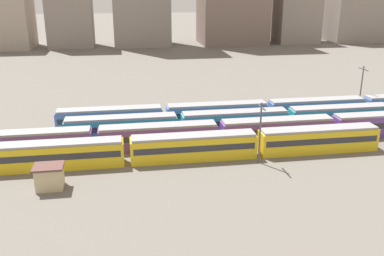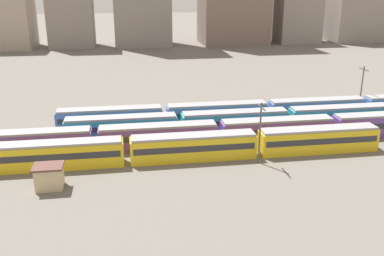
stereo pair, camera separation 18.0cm
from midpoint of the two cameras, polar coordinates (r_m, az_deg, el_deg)
The scene contains 11 objects.
ground_plane at distance 68.88m, azimuth -11.28°, elevation -2.19°, with size 600.00×600.00×0.00m, color #666059.
train_track_0 at distance 61.55m, azimuth 0.14°, elevation -2.48°, with size 55.80×3.06×3.75m.
train_track_1 at distance 69.82m, azimuth 11.09°, elevation -0.22°, with size 93.60×3.06×3.75m.
train_track_2 at distance 75.79m, azimuth 12.54°, elevation 1.20°, with size 74.70×3.06×3.75m.
train_track_3 at distance 79.78m, azimuth 9.90°, elevation 2.26°, with size 74.70×3.06×3.75m.
catenary_pole_1 at distance 89.83m, azimuth 21.45°, elevation 5.15°, with size 0.24×3.20×8.98m.
catenary_pole_2 at distance 60.04m, azimuth 8.93°, elevation -0.23°, with size 0.24×3.20×8.76m.
signal_hut at distance 56.02m, azimuth -18.45°, elevation -6.14°, with size 3.60×3.00×3.04m.
distant_building_1 at distance 176.62m, azimuth -16.00°, elevation 15.48°, with size 16.92×14.69×32.14m, color gray.
distant_building_4 at distance 189.92m, azimuth 13.36°, elevation 14.16°, with size 17.10×18.38×20.81m, color gray.
distant_building_5 at distance 202.13m, azimuth 21.10°, elevation 14.42°, with size 26.27×19.75×25.92m, color gray.
Camera 1 is at (3.11, -56.56, 24.29)m, focal length 40.28 mm.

